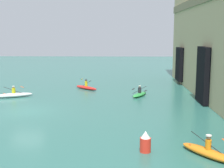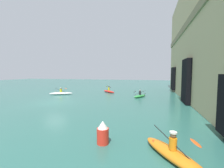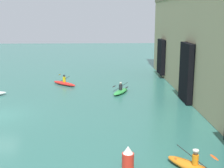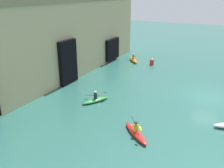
{
  "view_description": "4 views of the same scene",
  "coord_description": "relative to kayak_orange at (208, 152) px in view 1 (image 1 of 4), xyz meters",
  "views": [
    {
      "loc": [
        24.27,
        7.48,
        6.23
      ],
      "look_at": [
        -3.33,
        6.81,
        1.71
      ],
      "focal_mm": 50.0,
      "sensor_mm": 36.0,
      "label": 1
    },
    {
      "loc": [
        15.26,
        11.16,
        3.48
      ],
      "look_at": [
        -1.91,
        6.53,
        2.16
      ],
      "focal_mm": 24.0,
      "sensor_mm": 36.0,
      "label": 2
    },
    {
      "loc": [
        22.46,
        7.53,
        7.34
      ],
      "look_at": [
        -4.16,
        8.59,
        1.41
      ],
      "focal_mm": 50.0,
      "sensor_mm": 36.0,
      "label": 3
    },
    {
      "loc": [
        -25.22,
        -2.1,
        10.17
      ],
      "look_at": [
        -4.09,
        8.86,
        1.2
      ],
      "focal_mm": 40.0,
      "sensor_mm": 36.0,
      "label": 4
    }
  ],
  "objects": [
    {
      "name": "kayak_red",
      "position": [
        -19.13,
        -8.26,
        -0.02
      ],
      "size": [
        2.71,
        2.89,
        1.16
      ],
      "rotation": [
        0.0,
        0.0,
        3.97
      ],
      "color": "red",
      "rests_on": "ground"
    },
    {
      "name": "kayak_green",
      "position": [
        -15.37,
        -2.51,
        -0.03
      ],
      "size": [
        2.9,
        1.97,
        1.08
      ],
      "rotation": [
        0.0,
        0.0,
        2.67
      ],
      "color": "green",
      "rests_on": "ground"
    },
    {
      "name": "kayak_white",
      "position": [
        -14.57,
        -14.91,
        -0.0
      ],
      "size": [
        2.18,
        3.59,
        1.11
      ],
      "rotation": [
        0.0,
        0.0,
        5.13
      ],
      "color": "white",
      "rests_on": "ground"
    },
    {
      "name": "marker_buoy",
      "position": [
        -0.55,
        -3.14,
        0.29
      ],
      "size": [
        0.59,
        0.59,
        1.15
      ],
      "color": "red",
      "rests_on": "ground"
    },
    {
      "name": "kayak_orange",
      "position": [
        0.0,
        0.0,
        0.0
      ],
      "size": [
        3.05,
        2.56,
        1.17
      ],
      "rotation": [
        0.0,
        0.0,
        0.64
      ],
      "color": "orange",
      "rests_on": "ground"
    },
    {
      "name": "ground_plane",
      "position": [
        -9.04,
        -12.01,
        -0.24
      ],
      "size": [
        120.0,
        120.0,
        0.0
      ],
      "primitive_type": "plane",
      "color": "#2D665B"
    }
  ]
}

